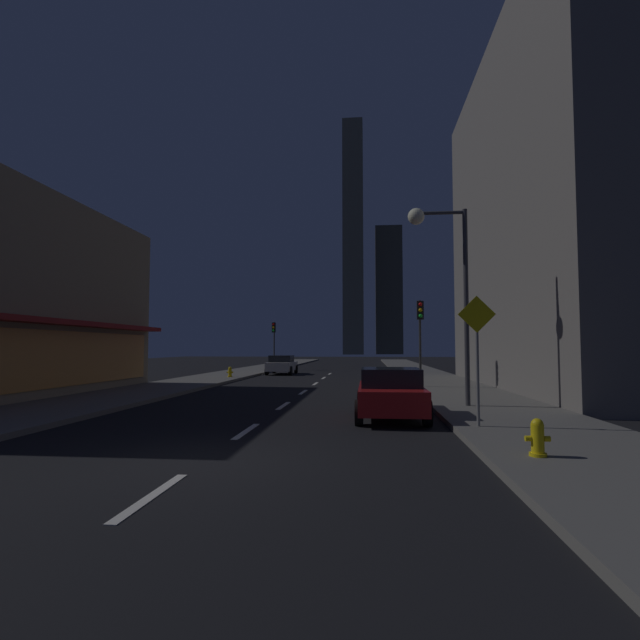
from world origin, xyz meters
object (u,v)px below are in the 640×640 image
(fire_hydrant_far_left, at_px, (230,372))
(traffic_light_near_right, at_px, (420,324))
(pedestrian_crossing_sign, at_px, (477,349))
(traffic_light_far_left, at_px, (274,335))
(car_parked_near, at_px, (390,393))
(fire_hydrant_yellow_near, at_px, (538,439))
(car_parked_far, at_px, (282,365))
(street_lamp_right, at_px, (440,257))

(fire_hydrant_far_left, xyz_separation_m, traffic_light_near_right, (11.40, -6.73, 2.74))
(traffic_light_near_right, distance_m, pedestrian_crossing_sign, 11.90)
(traffic_light_far_left, bearing_deg, pedestrian_crossing_sign, -70.38)
(traffic_light_far_left, relative_size, pedestrian_crossing_sign, 1.33)
(traffic_light_far_left, bearing_deg, traffic_light_near_right, -60.31)
(fire_hydrant_far_left, bearing_deg, car_parked_near, -60.01)
(traffic_light_near_right, relative_size, pedestrian_crossing_sign, 1.33)
(fire_hydrant_yellow_near, relative_size, traffic_light_far_left, 0.16)
(car_parked_near, distance_m, car_parked_far, 23.66)
(car_parked_far, distance_m, traffic_light_near_right, 15.91)
(car_parked_near, xyz_separation_m, street_lamp_right, (1.78, 2.13, 4.33))
(car_parked_far, xyz_separation_m, street_lamp_right, (8.98, -20.41, 4.33))
(street_lamp_right, xyz_separation_m, pedestrian_crossing_sign, (0.22, -4.24, -3.05))
(traffic_light_near_right, bearing_deg, fire_hydrant_far_left, 149.44)
(car_parked_far, distance_m, street_lamp_right, 22.72)
(traffic_light_far_left, relative_size, street_lamp_right, 0.64)
(fire_hydrant_yellow_near, height_order, street_lamp_right, street_lamp_right)
(car_parked_far, relative_size, traffic_light_far_left, 1.01)
(traffic_light_far_left, height_order, pedestrian_crossing_sign, traffic_light_far_left)
(car_parked_near, xyz_separation_m, fire_hydrant_yellow_near, (2.30, -5.32, -0.29))
(traffic_light_far_left, bearing_deg, fire_hydrant_far_left, -91.82)
(fire_hydrant_yellow_near, relative_size, traffic_light_near_right, 0.16)
(street_lamp_right, bearing_deg, car_parked_near, -129.91)
(car_parked_near, bearing_deg, traffic_light_far_left, 107.41)
(fire_hydrant_yellow_near, bearing_deg, car_parked_far, 108.83)
(fire_hydrant_yellow_near, height_order, traffic_light_near_right, traffic_light_near_right)
(car_parked_near, relative_size, fire_hydrant_yellow_near, 6.48)
(car_parked_near, xyz_separation_m, pedestrian_crossing_sign, (2.00, -2.11, 1.28))
(street_lamp_right, bearing_deg, pedestrian_crossing_sign, -87.03)
(car_parked_far, distance_m, traffic_light_far_left, 7.18)
(pedestrian_crossing_sign, bearing_deg, street_lamp_right, 92.97)
(pedestrian_crossing_sign, bearing_deg, traffic_light_far_left, 109.62)
(car_parked_far, xyz_separation_m, traffic_light_far_left, (-1.90, 6.48, 2.45))
(car_parked_near, distance_m, fire_hydrant_yellow_near, 5.80)
(car_parked_near, bearing_deg, fire_hydrant_yellow_near, -66.60)
(fire_hydrant_far_left, bearing_deg, car_parked_far, 69.28)
(car_parked_near, bearing_deg, fire_hydrant_far_left, 119.99)
(car_parked_far, bearing_deg, car_parked_near, -72.29)
(traffic_light_near_right, distance_m, traffic_light_far_left, 22.21)
(car_parked_near, bearing_deg, traffic_light_near_right, 78.95)
(fire_hydrant_far_left, bearing_deg, traffic_light_near_right, -30.56)
(fire_hydrant_far_left, bearing_deg, street_lamp_right, -51.80)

